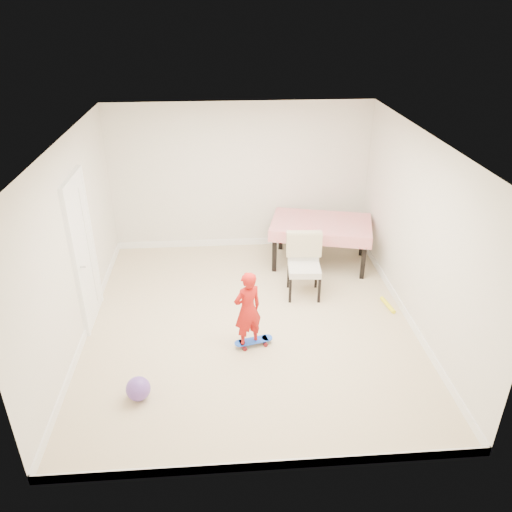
{
  "coord_description": "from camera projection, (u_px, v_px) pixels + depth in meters",
  "views": [
    {
      "loc": [
        -0.35,
        -5.82,
        4.1
      ],
      "look_at": [
        0.1,
        0.2,
        0.95
      ],
      "focal_mm": 35.0,
      "sensor_mm": 36.0,
      "label": 1
    }
  ],
  "objects": [
    {
      "name": "dining_table",
      "position": [
        320.0,
        243.0,
        8.48
      ],
      "size": [
        1.84,
        1.4,
        0.77
      ],
      "primitive_type": null,
      "rotation": [
        0.0,
        0.0,
        -0.25
      ],
      "color": "#AA2009",
      "rests_on": "ground"
    },
    {
      "name": "balloon",
      "position": [
        138.0,
        389.0,
        5.67
      ],
      "size": [
        0.28,
        0.28,
        0.28
      ],
      "primitive_type": "sphere",
      "color": "#6945A7",
      "rests_on": "ground"
    },
    {
      "name": "child",
      "position": [
        248.0,
        312.0,
        6.34
      ],
      "size": [
        0.47,
        0.41,
        1.07
      ],
      "primitive_type": "imported",
      "rotation": [
        0.0,
        0.0,
        3.61
      ],
      "color": "red",
      "rests_on": "ground"
    },
    {
      "name": "dining_chair",
      "position": [
        304.0,
        267.0,
        7.5
      ],
      "size": [
        0.58,
        0.65,
        0.98
      ],
      "primitive_type": null,
      "rotation": [
        0.0,
        0.0,
        -0.08
      ],
      "color": "white",
      "rests_on": "ground"
    },
    {
      "name": "baseboard_left",
      "position": [
        89.0,
        326.0,
        6.89
      ],
      "size": [
        0.02,
        5.0,
        0.12
      ],
      "primitive_type": "cube",
      "color": "white",
      "rests_on": "ground"
    },
    {
      "name": "wall_back",
      "position": [
        240.0,
        178.0,
        8.66
      ],
      "size": [
        4.5,
        0.04,
        2.6
      ],
      "primitive_type": "cube",
      "color": "silver",
      "rests_on": "ground"
    },
    {
      "name": "ground",
      "position": [
        250.0,
        322.0,
        7.07
      ],
      "size": [
        5.0,
        5.0,
        0.0
      ],
      "primitive_type": "plane",
      "color": "#C8B48B",
      "rests_on": "ground"
    },
    {
      "name": "baseboard_back",
      "position": [
        241.0,
        242.0,
        9.24
      ],
      "size": [
        4.5,
        0.02,
        0.12
      ],
      "primitive_type": "cube",
      "color": "white",
      "rests_on": "ground"
    },
    {
      "name": "skateboard",
      "position": [
        254.0,
        342.0,
        6.59
      ],
      "size": [
        0.55,
        0.31,
        0.08
      ],
      "primitive_type": null,
      "rotation": [
        0.0,
        0.0,
        0.24
      ],
      "color": "blue",
      "rests_on": "ground"
    },
    {
      "name": "baseboard_right",
      "position": [
        405.0,
        312.0,
        7.19
      ],
      "size": [
        0.02,
        5.0,
        0.12
      ],
      "primitive_type": "cube",
      "color": "white",
      "rests_on": "ground"
    },
    {
      "name": "wall_right",
      "position": [
        417.0,
        234.0,
        6.62
      ],
      "size": [
        0.04,
        5.0,
        2.6
      ],
      "primitive_type": "cube",
      "color": "silver",
      "rests_on": "ground"
    },
    {
      "name": "wall_left",
      "position": [
        74.0,
        245.0,
        6.32
      ],
      "size": [
        0.04,
        5.0,
        2.6
      ],
      "primitive_type": "cube",
      "color": "silver",
      "rests_on": "ground"
    },
    {
      "name": "baseboard_front",
      "position": [
        267.0,
        465.0,
        4.84
      ],
      "size": [
        4.5,
        0.02,
        0.12
      ],
      "primitive_type": "cube",
      "color": "white",
      "rests_on": "ground"
    },
    {
      "name": "foam_toy",
      "position": [
        388.0,
        305.0,
        7.41
      ],
      "size": [
        0.12,
        0.4,
        0.06
      ],
      "primitive_type": "cylinder",
      "rotation": [
        1.57,
        0.0,
        0.16
      ],
      "color": "#FFF51A",
      "rests_on": "ground"
    },
    {
      "name": "door",
      "position": [
        84.0,
        254.0,
        6.71
      ],
      "size": [
        0.11,
        0.94,
        2.11
      ],
      "primitive_type": "cube",
      "color": "white",
      "rests_on": "ground"
    },
    {
      "name": "wall_front",
      "position": [
        268.0,
        364.0,
        4.28
      ],
      "size": [
        4.5,
        0.04,
        2.6
      ],
      "primitive_type": "cube",
      "color": "silver",
      "rests_on": "ground"
    },
    {
      "name": "ceiling",
      "position": [
        249.0,
        142.0,
        5.88
      ],
      "size": [
        4.5,
        5.0,
        0.04
      ],
      "primitive_type": "cube",
      "color": "white",
      "rests_on": "wall_back"
    }
  ]
}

